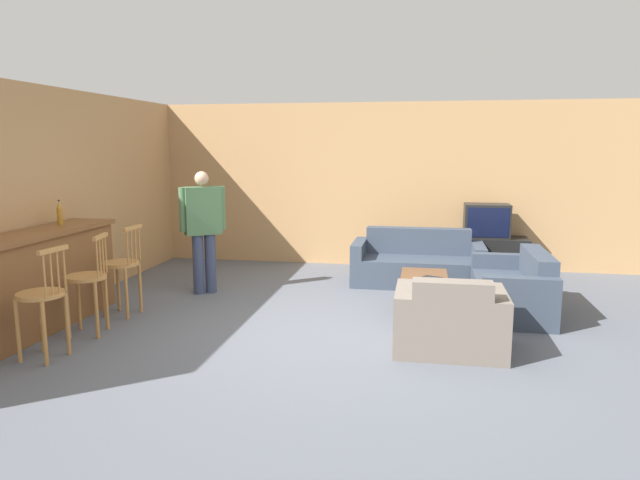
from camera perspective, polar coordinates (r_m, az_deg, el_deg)
The scene contains 16 objects.
ground_plane at distance 5.91m, azimuth -0.30°, elevation -9.54°, with size 24.00×24.00×0.00m, color #565B66.
wall_back at distance 9.23m, azimuth 3.89°, elevation 5.51°, with size 9.40×0.08×2.60m.
wall_left at distance 8.08m, azimuth -21.80°, elevation 4.32°, with size 0.08×8.65×2.60m.
bar_counter at distance 6.63m, azimuth -26.64°, elevation -3.75°, with size 0.55×2.32×1.05m.
bar_chair_near at distance 5.72m, azimuth -26.02°, elevation -5.49°, with size 0.45×0.45×1.04m.
bar_chair_mid at distance 6.29m, azimuth -22.23°, elevation -3.96°, with size 0.49×0.49×1.04m.
bar_chair_far at distance 6.86m, azimuth -19.16°, elevation -2.71°, with size 0.43×0.43×1.04m.
couch_far at distance 8.14m, azimuth 9.71°, elevation -2.43°, with size 1.80×0.85×0.76m.
armchair_near at distance 5.56m, azimuth 12.84°, elevation -8.06°, with size 1.02×0.81×0.74m.
loveseat_right at distance 7.00m, azimuth 18.87°, elevation -4.76°, with size 0.79×1.50×0.73m.
coffee_table at distance 6.80m, azimuth 10.36°, elevation -4.17°, with size 0.54×1.04×0.40m.
tv_unit at distance 8.97m, azimuth 16.17°, elevation -1.52°, with size 1.23×0.53×0.56m.
tv at distance 8.89m, azimuth 16.33°, elevation 1.86°, with size 0.66×0.43×0.50m.
bottle at distance 7.02m, azimuth -24.59°, elevation 2.43°, with size 0.06×0.06×0.28m.
book_on_table at distance 6.68m, azimuth 11.13°, elevation -3.78°, with size 0.25×0.22×0.03m.
person_by_window at distance 7.56m, azimuth -11.60°, elevation 1.41°, with size 0.51×0.42×1.60m.
Camera 1 is at (1.03, -5.50, 1.91)m, focal length 32.00 mm.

